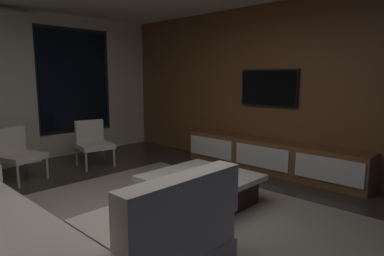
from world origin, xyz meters
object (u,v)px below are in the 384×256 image
(sectional_couch, at_px, (31,239))
(coffee_table, at_px, (201,189))
(accent_chair_by_curtain, at_px, (17,151))
(media_console, at_px, (271,157))
(mounted_tv, at_px, (269,88))
(accent_chair_near_window, at_px, (93,141))
(book_stack_on_coffee_table, at_px, (206,172))

(sectional_couch, bearing_deg, coffee_table, 0.53)
(accent_chair_by_curtain, distance_m, media_console, 3.90)
(sectional_couch, relative_size, mounted_tv, 2.45)
(coffee_table, height_order, accent_chair_near_window, accent_chair_near_window)
(media_console, bearing_deg, mounted_tv, 47.62)
(media_console, bearing_deg, coffee_table, -177.18)
(sectional_couch, xyz_separation_m, accent_chair_near_window, (2.02, 2.58, 0.14))
(book_stack_on_coffee_table, xyz_separation_m, accent_chair_by_curtain, (-1.21, 2.68, 0.04))
(mounted_tv, bearing_deg, coffee_table, -171.72)
(accent_chair_near_window, relative_size, media_console, 0.25)
(coffee_table, bearing_deg, accent_chair_near_window, 88.91)
(coffee_table, relative_size, mounted_tv, 1.14)
(accent_chair_near_window, distance_m, mounted_tv, 3.11)
(coffee_table, bearing_deg, book_stack_on_coffee_table, -42.42)
(media_console, bearing_deg, accent_chair_by_curtain, 139.21)
(book_stack_on_coffee_table, bearing_deg, media_console, 4.39)
(coffee_table, bearing_deg, mounted_tv, 8.28)
(sectional_couch, bearing_deg, accent_chair_near_window, 51.83)
(mounted_tv, bearing_deg, book_stack_on_coffee_table, -170.19)
(sectional_couch, distance_m, mounted_tv, 4.10)
(sectional_couch, distance_m, coffee_table, 1.98)
(sectional_couch, xyz_separation_m, mounted_tv, (3.94, 0.30, 1.06))
(accent_chair_near_window, distance_m, accent_chair_by_curtain, 1.21)
(sectional_couch, distance_m, accent_chair_by_curtain, 2.78)
(accent_chair_near_window, xyz_separation_m, accent_chair_by_curtain, (-1.21, 0.07, 0.00))
(accent_chair_near_window, relative_size, mounted_tv, 0.76)
(coffee_table, bearing_deg, accent_chair_by_curtain, 113.78)
(accent_chair_near_window, bearing_deg, mounted_tv, -49.79)
(sectional_couch, xyz_separation_m, media_console, (3.76, 0.11, -0.04))
(book_stack_on_coffee_table, relative_size, accent_chair_by_curtain, 0.36)
(accent_chair_near_window, bearing_deg, sectional_couch, -128.17)
(coffee_table, xyz_separation_m, accent_chair_near_window, (0.05, 2.56, 0.25))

